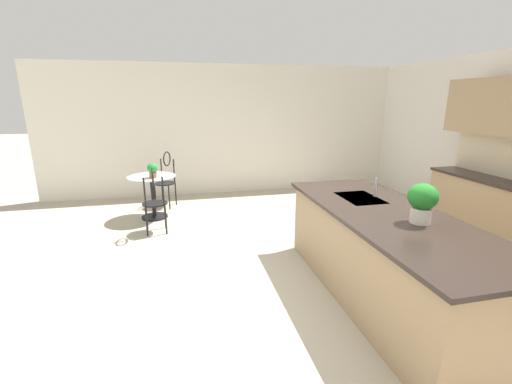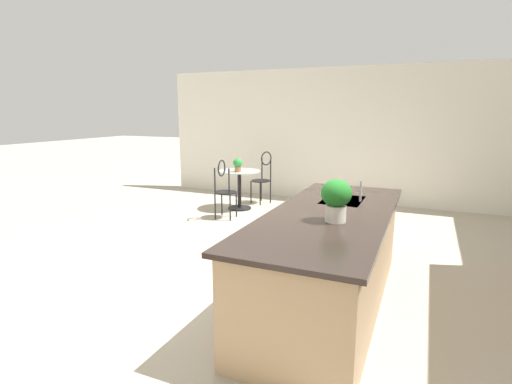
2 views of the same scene
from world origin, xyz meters
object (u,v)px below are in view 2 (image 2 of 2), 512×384
object	(u,v)px
bistro_table	(239,186)
chair_near_window	(263,175)
chair_by_island	(224,186)
potted_plant_on_table	(238,164)
potted_plant_counter_near	(336,198)

from	to	relation	value
bistro_table	chair_near_window	xyz separation A→B (m)	(-0.67, 0.20, 0.13)
chair_by_island	potted_plant_on_table	bearing A→B (deg)	-176.10
potted_plant_on_table	potted_plant_counter_near	bearing A→B (deg)	37.86
potted_plant_on_table	chair_near_window	bearing A→B (deg)	168.26
potted_plant_on_table	potted_plant_counter_near	distance (m)	4.11
potted_plant_on_table	potted_plant_counter_near	xyz separation A→B (m)	(3.24, 2.52, 0.25)
bistro_table	potted_plant_on_table	bearing A→B (deg)	15.48
bistro_table	chair_near_window	bearing A→B (deg)	162.98
chair_by_island	potted_plant_on_table	world-z (taller)	chair_by_island
chair_near_window	potted_plant_counter_near	size ratio (longest dim) A/B	2.89
chair_by_island	potted_plant_on_table	size ratio (longest dim) A/B	4.26
bistro_table	chair_by_island	bearing A→B (deg)	6.03
chair_by_island	bistro_table	bearing A→B (deg)	-173.97
chair_by_island	potted_plant_counter_near	bearing A→B (deg)	43.34
bistro_table	potted_plant_counter_near	world-z (taller)	potted_plant_counter_near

